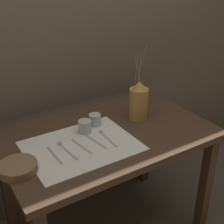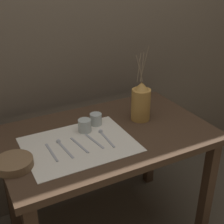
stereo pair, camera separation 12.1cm
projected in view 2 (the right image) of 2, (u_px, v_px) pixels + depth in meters
name	position (u px, v px, depth m)	size (l,w,h in m)	color
stone_wall_back	(71.00, 36.00, 1.95)	(7.00, 0.06, 2.40)	brown
wooden_table	(107.00, 148.00, 1.81)	(1.18, 0.74, 0.75)	#422D1E
linen_cloth	(79.00, 144.00, 1.64)	(0.57, 0.43, 0.00)	silver
pitcher_with_flowers	(141.00, 102.00, 1.86)	(0.11, 0.11, 0.46)	#B7843D
wooden_bowl	(14.00, 163.00, 1.46)	(0.18, 0.18, 0.04)	brown
glass_tumbler_near	(85.00, 125.00, 1.75)	(0.07, 0.07, 0.07)	#B7C1BC
glass_tumbler_far	(96.00, 119.00, 1.83)	(0.07, 0.07, 0.07)	#B7C1BC
fork_outer	(52.00, 152.00, 1.57)	(0.01, 0.18, 0.00)	#A8A8AD
spoon_inner	(61.00, 144.00, 1.63)	(0.03, 0.19, 0.02)	#A8A8AD
fork_inner	(79.00, 145.00, 1.63)	(0.04, 0.18, 0.00)	#A8A8AD
knife_center	(94.00, 141.00, 1.67)	(0.04, 0.18, 0.00)	#A8A8AD
spoon_outer	(103.00, 134.00, 1.73)	(0.02, 0.19, 0.02)	#A8A8AD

